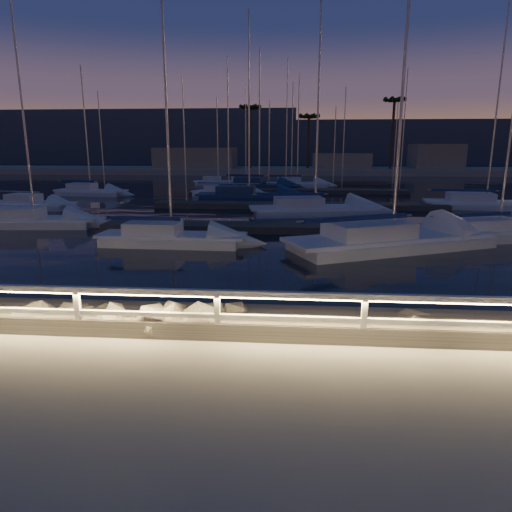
% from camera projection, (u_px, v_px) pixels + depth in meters
% --- Properties ---
extents(ground, '(400.00, 400.00, 0.00)m').
position_uv_depth(ground, '(314.00, 341.00, 9.42)').
color(ground, gray).
rests_on(ground, ground).
extents(harbor_water, '(400.00, 440.00, 0.60)m').
position_uv_depth(harbor_water, '(298.00, 205.00, 39.92)').
color(harbor_water, black).
rests_on(harbor_water, ground).
extents(guard_rail, '(44.11, 0.12, 1.06)m').
position_uv_depth(guard_rail, '(311.00, 306.00, 9.25)').
color(guard_rail, silver).
rests_on(guard_rail, ground).
extents(riprap, '(29.18, 2.24, 1.32)m').
position_uv_depth(riprap, '(492.00, 329.00, 10.64)').
color(riprap, slate).
rests_on(riprap, ground).
extents(floating_docks, '(22.00, 36.00, 0.40)m').
position_uv_depth(floating_docks, '(298.00, 197.00, 41.03)').
color(floating_docks, '#514A43').
rests_on(floating_docks, ground).
extents(far_shore, '(160.00, 14.00, 5.20)m').
position_uv_depth(far_shore, '(295.00, 168.00, 81.17)').
color(far_shore, gray).
rests_on(far_shore, ground).
extents(palm_left, '(3.00, 3.00, 11.20)m').
position_uv_depth(palm_left, '(250.00, 110.00, 77.52)').
color(palm_left, '#453520').
rests_on(palm_left, ground).
extents(palm_center, '(3.00, 3.00, 9.70)m').
position_uv_depth(palm_center, '(309.00, 118.00, 78.02)').
color(palm_center, '#453520').
rests_on(palm_center, ground).
extents(palm_right, '(3.00, 3.00, 12.20)m').
position_uv_depth(palm_right, '(394.00, 103.00, 75.43)').
color(palm_right, '#453520').
rests_on(palm_right, ground).
extents(distant_hills, '(230.00, 37.50, 18.00)m').
position_uv_depth(distant_hills, '(223.00, 145.00, 139.69)').
color(distant_hills, '#353F52').
rests_on(distant_hills, ground).
extents(sailboat_a, '(6.74, 3.07, 11.16)m').
position_uv_depth(sailboat_a, '(31.00, 203.00, 34.42)').
color(sailboat_a, silver).
rests_on(sailboat_a, ground).
extents(sailboat_b, '(7.04, 2.34, 11.87)m').
position_uv_depth(sailboat_b, '(168.00, 236.00, 21.61)').
color(sailboat_b, silver).
rests_on(sailboat_b, ground).
extents(sailboat_c, '(9.17, 4.06, 15.06)m').
position_uv_depth(sailboat_c, '(311.00, 209.00, 31.09)').
color(sailboat_c, silver).
rests_on(sailboat_c, ground).
extents(sailboat_d, '(10.21, 6.68, 16.90)m').
position_uv_depth(sailboat_d, '(387.00, 239.00, 20.68)').
color(sailboat_d, silver).
rests_on(sailboat_d, ground).
extents(sailboat_e, '(7.17, 2.93, 11.93)m').
position_uv_depth(sailboat_e, '(89.00, 191.00, 43.92)').
color(sailboat_e, silver).
rests_on(sailboat_e, ground).
extents(sailboat_f, '(7.43, 2.78, 12.39)m').
position_uv_depth(sailboat_f, '(32.00, 220.00, 26.52)').
color(sailboat_f, silver).
rests_on(sailboat_f, ground).
extents(sailboat_g, '(9.10, 2.83, 15.36)m').
position_uv_depth(sailboat_g, '(246.00, 195.00, 39.56)').
color(sailboat_g, navy).
rests_on(sailboat_g, ground).
extents(sailboat_h, '(8.60, 4.81, 14.03)m').
position_uv_depth(sailboat_h, '(495.00, 231.00, 23.01)').
color(sailboat_h, silver).
rests_on(sailboat_h, ground).
extents(sailboat_i, '(6.23, 2.44, 10.40)m').
position_uv_depth(sailboat_i, '(217.00, 182.00, 56.55)').
color(sailboat_i, silver).
rests_on(sailboat_i, ground).
extents(sailboat_j, '(8.97, 4.64, 14.73)m').
position_uv_depth(sailboat_j, '(257.00, 185.00, 50.11)').
color(sailboat_j, navy).
rests_on(sailboat_j, ground).
extents(sailboat_k, '(7.53, 4.53, 12.40)m').
position_uv_depth(sailboat_k, '(227.00, 193.00, 42.59)').
color(sailboat_k, silver).
rests_on(sailboat_k, ground).
extents(sailboat_l, '(9.14, 3.58, 15.06)m').
position_uv_depth(sailboat_l, '(482.00, 203.00, 34.47)').
color(sailboat_l, silver).
rests_on(sailboat_l, ground).
extents(sailboat_n, '(7.55, 2.90, 12.57)m').
position_uv_depth(sailboat_n, '(295.00, 183.00, 53.20)').
color(sailboat_n, silver).
rests_on(sailboat_n, ground).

